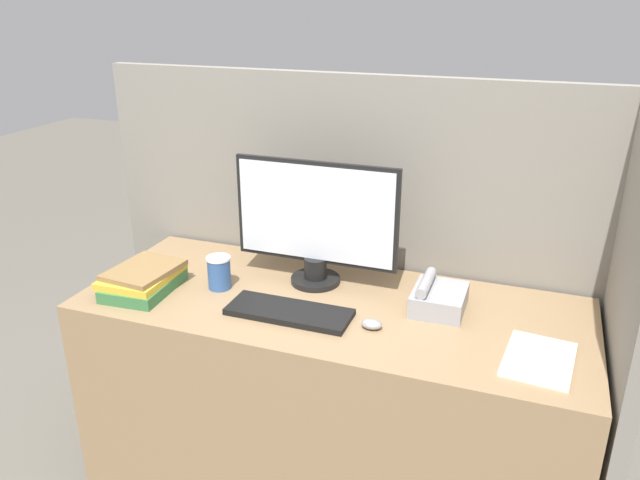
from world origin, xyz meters
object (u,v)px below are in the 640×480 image
at_px(mouse, 372,324).
at_px(coffee_cup, 219,272).
at_px(monitor, 316,225).
at_px(book_stack, 143,279).
at_px(keyboard, 289,312).
at_px(desk_telephone, 438,298).

distance_m(mouse, coffee_cup, 0.58).
bearing_deg(monitor, book_stack, -153.80).
xyz_separation_m(keyboard, mouse, (0.27, 0.01, 0.00)).
relative_size(mouse, desk_telephone, 0.33).
xyz_separation_m(monitor, mouse, (0.28, -0.25, -0.20)).
height_order(keyboard, book_stack, book_stack).
bearing_deg(keyboard, coffee_cup, 162.07).
height_order(keyboard, mouse, mouse).
distance_m(monitor, book_stack, 0.62).
relative_size(keyboard, book_stack, 1.41).
relative_size(keyboard, mouse, 6.13).
bearing_deg(monitor, desk_telephone, -7.11).
relative_size(coffee_cup, desk_telephone, 0.59).
distance_m(keyboard, coffee_cup, 0.32).
bearing_deg(book_stack, desk_telephone, 12.02).
relative_size(mouse, coffee_cup, 0.56).
xyz_separation_m(keyboard, desk_telephone, (0.44, 0.20, 0.03)).
height_order(monitor, coffee_cup, monitor).
xyz_separation_m(keyboard, book_stack, (-0.54, -0.01, 0.03)).
bearing_deg(monitor, mouse, -42.01).
xyz_separation_m(monitor, book_stack, (-0.54, -0.26, -0.18)).
height_order(mouse, desk_telephone, desk_telephone).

